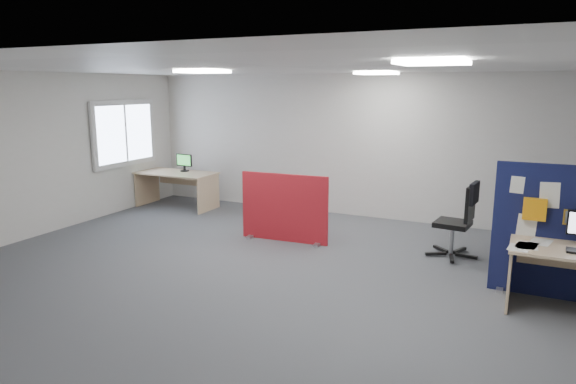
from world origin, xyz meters
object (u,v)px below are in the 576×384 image
at_px(red_divider, 284,209).
at_px(office_chair, 461,216).
at_px(second_desk, 178,180).
at_px(monitor_second, 184,162).

relative_size(red_divider, office_chair, 1.32).
height_order(second_desk, office_chair, office_chair).
relative_size(red_divider, monitor_second, 3.71).
relative_size(monitor_second, office_chair, 0.36).
bearing_deg(office_chair, monitor_second, 176.32).
distance_m(second_desk, monitor_second, 0.41).
distance_m(red_divider, office_chair, 2.70).
xyz_separation_m(monitor_second, office_chair, (5.64, -1.04, -0.30)).
distance_m(red_divider, second_desk, 3.29).
bearing_deg(office_chair, second_desk, 177.82).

